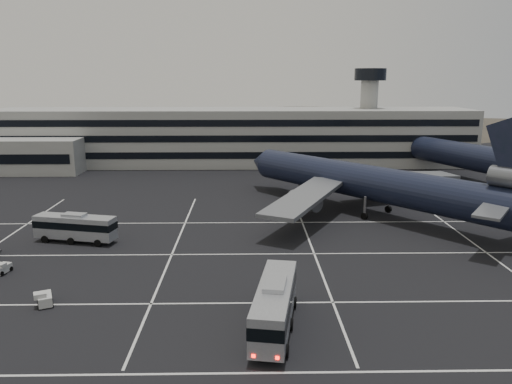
# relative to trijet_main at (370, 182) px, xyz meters

# --- Properties ---
(ground) EXTENTS (260.00, 260.00, 0.00)m
(ground) POSITION_rel_trijet_main_xyz_m (-23.45, -22.71, -5.25)
(ground) COLOR black
(ground) RESTS_ON ground
(lane_markings) EXTENTS (90.00, 55.62, 0.01)m
(lane_markings) POSITION_rel_trijet_main_xyz_m (-22.50, -21.99, -5.24)
(lane_markings) COLOR silver
(lane_markings) RESTS_ON ground
(terminal) EXTENTS (125.00, 26.00, 24.00)m
(terminal) POSITION_rel_trijet_main_xyz_m (-26.40, 48.43, 1.68)
(terminal) COLOR gray
(terminal) RESTS_ON ground
(hills) EXTENTS (352.00, 180.00, 44.00)m
(hills) POSITION_rel_trijet_main_xyz_m (-5.46, 147.29, -17.32)
(hills) COLOR #38332B
(hills) RESTS_ON ground
(trijet_main) EXTENTS (41.76, 47.52, 18.08)m
(trijet_main) POSITION_rel_trijet_main_xyz_m (0.00, 0.00, 0.00)
(trijet_main) COLOR black
(trijet_main) RESTS_ON ground
(trijet_far) EXTENTS (29.13, 55.34, 18.08)m
(trijet_far) POSITION_rel_trijet_main_xyz_m (31.30, 17.74, 0.18)
(trijet_far) COLOR black
(trijet_far) RESTS_ON ground
(bus_near) EXTENTS (4.99, 13.01, 4.49)m
(bus_near) POSITION_rel_trijet_main_xyz_m (-17.53, -37.93, -2.79)
(bus_near) COLOR #92949A
(bus_near) RESTS_ON ground
(bus_far) EXTENTS (11.52, 5.09, 3.96)m
(bus_far) POSITION_rel_trijet_main_xyz_m (-43.16, -13.37, -3.08)
(bus_far) COLOR #92949A
(bus_far) RESTS_ON ground
(tug_a) EXTENTS (1.72, 2.35, 1.36)m
(tug_a) POSITION_rel_trijet_main_xyz_m (-47.93, -24.51, -4.65)
(tug_a) COLOR #BABAB6
(tug_a) RESTS_ON ground
(tug_b) EXTENTS (2.20, 2.65, 1.48)m
(tug_b) POSITION_rel_trijet_main_xyz_m (-39.77, -32.76, -4.59)
(tug_b) COLOR #BABAB6
(tug_b) RESTS_ON ground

